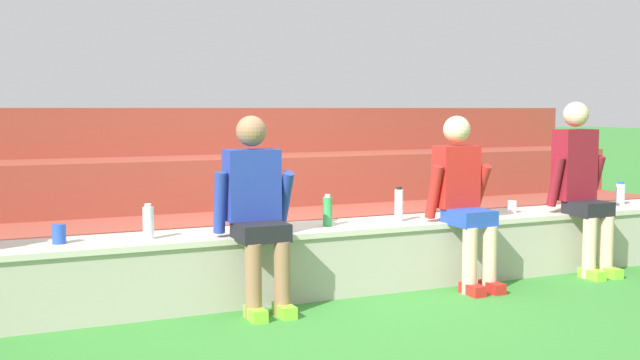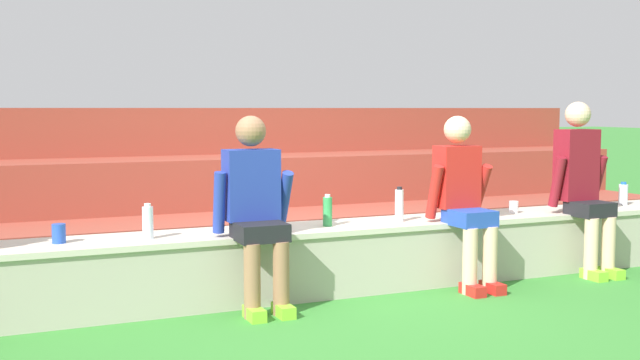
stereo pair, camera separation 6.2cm
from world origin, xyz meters
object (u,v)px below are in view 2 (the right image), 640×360
(person_center, at_px, (464,197))
(water_bottle_near_right, at_px, (328,211))
(person_right_of_center, at_px, (583,183))
(water_bottle_mid_right, at_px, (623,194))
(water_bottle_mid_left, at_px, (399,205))
(person_left_of_center, at_px, (256,206))
(plastic_cup_right_end, at_px, (59,234))
(plastic_cup_left_end, at_px, (514,207))
(water_bottle_near_left, at_px, (148,222))

(person_center, xyz_separation_m, water_bottle_near_right, (-1.03, 0.25, -0.09))
(water_bottle_near_right, bearing_deg, person_right_of_center, -5.75)
(person_right_of_center, bearing_deg, water_bottle_near_right, 174.25)
(water_bottle_mid_right, height_order, water_bottle_mid_left, water_bottle_mid_left)
(person_left_of_center, bearing_deg, plastic_cup_right_end, 167.45)
(person_left_of_center, xyz_separation_m, plastic_cup_left_end, (2.36, 0.27, -0.16))
(plastic_cup_right_end, bearing_deg, person_left_of_center, -12.55)
(water_bottle_near_right, bearing_deg, water_bottle_mid_left, -1.33)
(person_left_of_center, bearing_deg, plastic_cup_left_end, 6.48)
(person_center, xyz_separation_m, water_bottle_mid_right, (1.94, 0.32, -0.10))
(person_center, distance_m, water_bottle_near_right, 1.07)
(person_left_of_center, distance_m, person_right_of_center, 2.87)
(water_bottle_mid_right, distance_m, plastic_cup_right_end, 4.87)
(water_bottle_near_left, height_order, water_bottle_mid_right, water_bottle_near_left)
(person_center, relative_size, water_bottle_mid_left, 4.85)
(person_center, xyz_separation_m, water_bottle_near_left, (-2.37, 0.22, -0.09))
(person_center, distance_m, person_right_of_center, 1.20)
(person_center, height_order, water_bottle_near_left, person_center)
(water_bottle_mid_left, relative_size, plastic_cup_right_end, 2.15)
(person_center, height_order, plastic_cup_left_end, person_center)
(person_left_of_center, xyz_separation_m, water_bottle_mid_right, (3.62, 0.31, -0.11))
(water_bottle_near_right, height_order, water_bottle_mid_left, water_bottle_mid_left)
(person_right_of_center, relative_size, plastic_cup_left_end, 14.15)
(person_left_of_center, distance_m, water_bottle_near_left, 0.73)
(person_left_of_center, bearing_deg, water_bottle_mid_left, 10.33)
(person_left_of_center, bearing_deg, water_bottle_near_right, 20.53)
(person_center, relative_size, water_bottle_near_right, 5.53)
(person_right_of_center, height_order, water_bottle_mid_left, person_right_of_center)
(person_center, xyz_separation_m, water_bottle_mid_left, (-0.43, 0.24, -0.07))
(water_bottle_mid_right, bearing_deg, person_right_of_center, -158.37)
(person_left_of_center, distance_m, plastic_cup_left_end, 2.38)
(water_bottle_mid_right, height_order, plastic_cup_right_end, water_bottle_mid_right)
(water_bottle_mid_right, bearing_deg, plastic_cup_left_end, -177.96)
(water_bottle_mid_left, bearing_deg, water_bottle_near_left, -179.61)
(water_bottle_near_right, bearing_deg, plastic_cup_right_end, 178.85)
(person_right_of_center, distance_m, water_bottle_near_right, 2.24)
(water_bottle_near_left, height_order, water_bottle_near_right, water_bottle_near_left)
(person_right_of_center, relative_size, water_bottle_mid_left, 5.27)
(plastic_cup_right_end, bearing_deg, plastic_cup_left_end, -0.17)
(person_center, distance_m, plastic_cup_left_end, 0.76)
(person_left_of_center, xyz_separation_m, person_center, (1.68, -0.01, -0.01))
(person_center, bearing_deg, water_bottle_near_left, 174.58)
(water_bottle_mid_left, relative_size, plastic_cup_left_end, 2.69)
(person_right_of_center, bearing_deg, plastic_cup_right_end, 176.36)
(plastic_cup_left_end, xyz_separation_m, plastic_cup_right_end, (-3.62, 0.01, 0.01))
(person_right_of_center, height_order, plastic_cup_left_end, person_right_of_center)
(person_left_of_center, relative_size, plastic_cup_right_end, 10.48)
(water_bottle_near_right, bearing_deg, person_center, -13.71)
(person_left_of_center, height_order, water_bottle_mid_right, person_left_of_center)
(water_bottle_near_left, relative_size, plastic_cup_right_end, 1.90)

